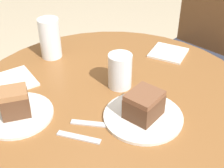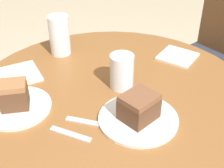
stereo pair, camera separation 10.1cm
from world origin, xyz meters
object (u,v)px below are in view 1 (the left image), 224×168
chair (198,49)px  cake_slice_near (144,105)px  glass_water (50,41)px  glass_lemonade (120,73)px  plate_near (143,116)px  cake_slice_far (15,102)px  plate_far (17,115)px

chair → cake_slice_near: size_ratio=10.03×
chair → glass_water: chair is taller
chair → glass_lemonade: (0.09, -0.85, 0.29)m
plate_near → cake_slice_far: bearing=-141.8°
chair → plate_far: size_ratio=4.71×
glass_lemonade → glass_water: (-0.34, -0.01, 0.02)m
plate_far → glass_lemonade: glass_lemonade is taller
plate_near → cake_slice_near: bearing=90.0°
plate_near → glass_water: glass_water is taller
plate_far → cake_slice_near: bearing=38.2°
glass_water → cake_slice_near: bearing=-9.1°
plate_far → cake_slice_far: 0.05m
cake_slice_near → glass_water: size_ratio=0.64×
cake_slice_near → chair: bearing=105.1°
cake_slice_near → cake_slice_far: cake_slice_far is taller
plate_far → glass_water: bearing=122.5°
chair → cake_slice_far: 1.21m
plate_far → glass_lemonade: bearing=66.8°
glass_lemonade → glass_water: glass_water is taller
plate_near → plate_far: size_ratio=1.10×
cake_slice_near → glass_water: 0.51m
cake_slice_near → glass_water: (-0.50, 0.08, 0.02)m
chair → plate_far: bearing=-88.1°
glass_water → chair: bearing=73.9°
plate_near → cake_slice_far: 0.38m
plate_far → glass_lemonade: 0.36m
chair → glass_water: (-0.25, -0.86, 0.30)m
plate_near → glass_lemonade: (-0.16, 0.09, 0.05)m
chair → cake_slice_far: size_ratio=9.63×
cake_slice_far → glass_lemonade: (0.14, 0.32, -0.00)m
chair → glass_water: 0.94m
glass_water → cake_slice_far: bearing=-57.5°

